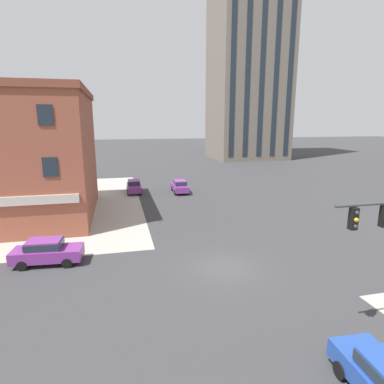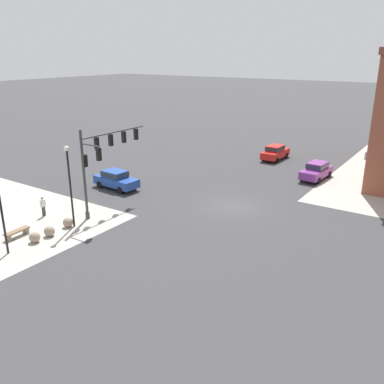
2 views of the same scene
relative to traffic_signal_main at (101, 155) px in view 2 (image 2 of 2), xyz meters
name	(u,v)px [view 2 (image 2 of 2)]	position (x,y,z in m)	size (l,w,h in m)	color
ground_plane	(233,206)	(-6.75, 7.65, -4.56)	(320.00, 320.00, 0.00)	#38383A
traffic_signal_main	(101,155)	(0.00, 0.00, 0.00)	(6.85, 2.09, 6.73)	#383D38
bollard_sphere_curb_a	(68,222)	(3.59, -0.08, -4.20)	(0.72, 0.72, 0.72)	gray
bollard_sphere_curb_b	(49,231)	(5.32, 0.09, -4.20)	(0.72, 0.72, 0.72)	gray
bollard_sphere_curb_c	(35,237)	(6.48, 0.08, -4.20)	(0.72, 0.72, 0.72)	gray
bench_near_signal	(17,233)	(6.65, -1.62, -4.23)	(1.82, 0.58, 0.49)	brown
pedestrian_at_curb	(43,205)	(3.21, -3.32, -3.68)	(0.55, 0.24, 1.55)	#333333
street_lamp_corner_near	(69,178)	(3.25, 0.15, -0.90)	(0.36, 0.36, 5.89)	black
street_lamp_mid_sidewalk	(1,207)	(8.40, 0.03, -1.44)	(0.36, 0.36, 4.91)	black
car_main_northbound_far	(317,170)	(-17.97, 10.88, -3.64)	(4.53, 2.16, 1.68)	#7A3389
car_main_southbound_far	(116,179)	(-4.78, -3.43, -3.64)	(2.10, 4.50, 1.68)	#23479E
car_cross_eastbound	(275,152)	(-22.99, 4.40, -3.64)	(4.45, 1.99, 1.68)	red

